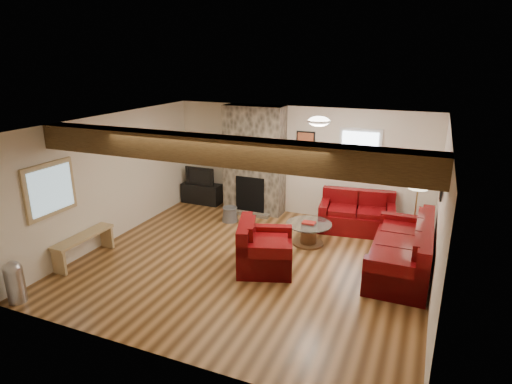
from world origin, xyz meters
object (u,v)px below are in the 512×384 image
loveseat (357,212)px  armchair_red (266,245)px  tv_cabinet (202,193)px  television (201,175)px  floor_lamp (418,186)px  sofa_three (401,247)px  coffee_table (308,234)px

loveseat → armchair_red: bearing=-123.9°
armchair_red → tv_cabinet: (-2.76, 2.61, -0.18)m
television → floor_lamp: bearing=-7.5°
armchair_red → tv_cabinet: bearing=27.9°
sofa_three → television: 5.25m
coffee_table → floor_lamp: (1.89, 0.71, 1.00)m
loveseat → tv_cabinet: (-3.92, 0.30, -0.16)m
coffee_table → television: television is taller
sofa_three → armchair_red: size_ratio=2.18×
floor_lamp → sofa_three: bearing=-96.7°
coffee_table → floor_lamp: bearing=20.7°
armchair_red → television: size_ratio=1.35×
floor_lamp → tv_cabinet: bearing=172.5°
sofa_three → armchair_red: bearing=-69.4°
sofa_three → tv_cabinet: sofa_three is taller
sofa_three → coffee_table: (-1.75, 0.42, -0.22)m
television → floor_lamp: 5.13m
television → tv_cabinet: bearing=0.0°
coffee_table → tv_cabinet: size_ratio=0.91×
sofa_three → loveseat: (-1.01, 1.49, -0.03)m
armchair_red → coffee_table: armchair_red is taller
coffee_table → armchair_red: bearing=-108.8°
armchair_red → tv_cabinet: 3.80m
loveseat → tv_cabinet: bearing=168.4°
coffee_table → television: 3.50m
loveseat → tv_cabinet: size_ratio=1.55×
tv_cabinet → television: size_ratio=1.27×
tv_cabinet → loveseat: bearing=-4.4°
television → armchair_red: bearing=-43.5°
tv_cabinet → television: bearing=0.0°
coffee_table → television: (-3.18, 1.38, 0.50)m
armchair_red → coffee_table: (0.42, 1.24, -0.20)m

